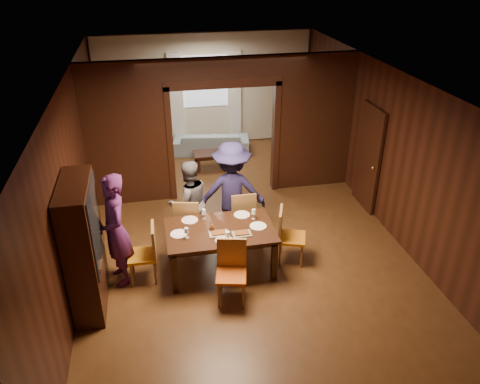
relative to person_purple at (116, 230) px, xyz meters
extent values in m
plane|color=#4D2E15|center=(2.12, 1.02, -0.92)|extent=(9.00, 9.00, 0.00)
cube|color=silver|center=(2.12, 1.02, 1.98)|extent=(5.50, 9.00, 0.02)
cube|color=black|center=(2.12, 5.52, 0.53)|extent=(5.50, 0.02, 2.90)
cube|color=black|center=(-0.63, 1.02, 0.53)|extent=(0.02, 9.00, 2.90)
cube|color=black|center=(4.87, 1.02, 0.53)|extent=(0.02, 9.00, 2.90)
cube|color=black|center=(0.19, 2.62, 0.28)|extent=(1.65, 0.15, 2.40)
cube|color=black|center=(4.04, 2.62, 0.28)|extent=(1.65, 0.15, 2.40)
cube|color=black|center=(2.12, 2.62, 1.73)|extent=(5.50, 0.15, 0.50)
cube|color=beige|center=(2.12, 5.49, 0.53)|extent=(5.40, 0.04, 2.85)
imported|color=#4F1D56|center=(0.00, 0.00, 0.00)|extent=(0.60, 0.77, 1.85)
imported|color=#504F56|center=(1.20, 0.90, -0.14)|extent=(0.90, 0.79, 1.57)
imported|color=#1B183C|center=(1.96, 0.88, 0.00)|extent=(1.28, 0.85, 1.85)
imported|color=#8BA6B6|center=(2.16, 4.87, -0.64)|extent=(2.00, 1.03, 0.56)
imported|color=black|center=(1.71, 0.12, -0.12)|extent=(0.32, 0.32, 0.08)
cube|color=black|center=(1.60, -0.03, -0.54)|extent=(1.72, 1.07, 0.76)
cube|color=black|center=(2.00, 3.91, -0.72)|extent=(0.80, 0.50, 0.40)
cube|color=black|center=(-0.41, -0.48, 0.08)|extent=(0.40, 1.20, 2.00)
cube|color=black|center=(4.82, 1.52, 0.13)|extent=(0.06, 0.90, 2.10)
cube|color=silver|center=(2.12, 5.46, 0.78)|extent=(1.20, 0.03, 1.30)
cube|color=white|center=(1.37, 5.42, 0.33)|extent=(0.35, 0.06, 2.40)
cube|color=white|center=(2.87, 5.42, 0.33)|extent=(0.35, 0.06, 2.40)
cylinder|color=white|center=(0.95, -0.04, -0.16)|extent=(0.27, 0.27, 0.01)
cylinder|color=silver|center=(1.16, 0.34, -0.16)|extent=(0.27, 0.27, 0.01)
cylinder|color=white|center=(2.03, 0.34, -0.16)|extent=(0.27, 0.27, 0.01)
cylinder|color=white|center=(2.22, -0.06, -0.16)|extent=(0.27, 0.27, 0.01)
cylinder|color=white|center=(1.61, -0.36, -0.16)|extent=(0.27, 0.27, 0.01)
cube|color=gray|center=(1.56, -0.16, -0.15)|extent=(0.30, 0.20, 0.04)
cube|color=slate|center=(1.91, -0.24, -0.15)|extent=(0.30, 0.20, 0.04)
cylinder|color=white|center=(1.67, -0.34, -0.09)|extent=(0.07, 0.07, 0.14)
camera|label=1|loc=(0.68, -6.26, 3.85)|focal=35.00mm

